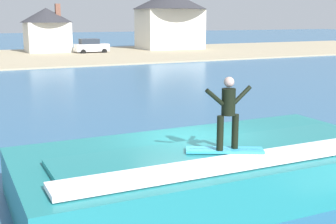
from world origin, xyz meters
name	(u,v)px	position (x,y,z in m)	size (l,w,h in m)	color
ground_plane	(186,176)	(0.00, 0.00, 0.00)	(260.00, 260.00, 0.00)	#2E5E89
wave_crest	(210,169)	(0.01, -1.28, 0.61)	(9.62, 4.60, 1.30)	#1E7679
surfboard	(225,150)	(-0.08, -2.06, 1.33)	(1.83, 1.23, 0.06)	#33A5CC
surfer	(228,109)	(-0.04, -2.11, 2.32)	(1.24, 0.32, 1.71)	black
shoreline_bank	(9,58)	(0.00, 42.03, 0.08)	(120.00, 24.64, 0.15)	tan
car_far_shore	(91,46)	(10.01, 44.48, 0.94)	(4.09, 2.09, 1.86)	silver
house_gabled_white	(170,15)	(22.05, 47.05, 4.77)	(10.31, 10.31, 8.01)	silver
house_small_cottage	(47,28)	(5.45, 48.22, 3.18)	(6.53, 6.53, 6.11)	silver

